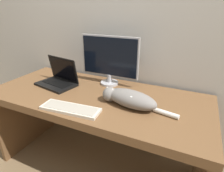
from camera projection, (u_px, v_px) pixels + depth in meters
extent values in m
cube|color=silver|center=(118.00, 18.00, 1.66)|extent=(6.40, 0.06, 2.60)
cube|color=brown|center=(96.00, 98.00, 1.52)|extent=(1.77, 0.77, 0.06)
cube|color=brown|center=(28.00, 114.00, 1.99)|extent=(0.04, 0.71, 0.68)
cube|color=brown|center=(201.00, 167.00, 1.34)|extent=(0.04, 0.71, 0.68)
cylinder|color=#B2B2B7|center=(110.00, 83.00, 1.70)|extent=(0.16, 0.16, 0.02)
cylinder|color=#B2B2B7|center=(110.00, 78.00, 1.69)|extent=(0.04, 0.04, 0.07)
cube|color=#B2B2B7|center=(110.00, 56.00, 1.61)|extent=(0.52, 0.02, 0.35)
cube|color=black|center=(109.00, 57.00, 1.60)|extent=(0.50, 0.01, 0.33)
cube|color=black|center=(56.00, 84.00, 1.67)|extent=(0.38, 0.28, 0.02)
cube|color=black|center=(57.00, 83.00, 1.68)|extent=(0.30, 0.17, 0.00)
cube|color=black|center=(63.00, 69.00, 1.69)|extent=(0.35, 0.11, 0.22)
cube|color=black|center=(63.00, 69.00, 1.69)|extent=(0.31, 0.09, 0.19)
cube|color=beige|center=(70.00, 109.00, 1.28)|extent=(0.43, 0.17, 0.02)
cube|color=#ABA393|center=(70.00, 107.00, 1.27)|extent=(0.39, 0.14, 0.00)
ellipsoid|color=gray|center=(131.00, 99.00, 1.31)|extent=(0.41, 0.23, 0.12)
ellipsoid|color=white|center=(134.00, 95.00, 1.28)|extent=(0.19, 0.15, 0.05)
sphere|color=gray|center=(110.00, 94.00, 1.38)|extent=(0.11, 0.11, 0.11)
cone|color=white|center=(107.00, 88.00, 1.38)|extent=(0.03, 0.03, 0.03)
cone|color=white|center=(113.00, 90.00, 1.35)|extent=(0.03, 0.03, 0.03)
cylinder|color=white|center=(166.00, 113.00, 1.21)|extent=(0.17, 0.06, 0.03)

